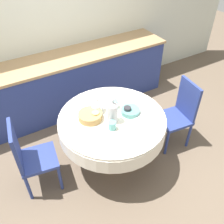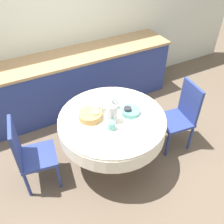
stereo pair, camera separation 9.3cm
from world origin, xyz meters
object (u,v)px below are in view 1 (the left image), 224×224
(chair_left, at_px, (179,112))
(teapot, at_px, (97,106))
(chair_right, at_px, (29,156))
(coffee_carafe, at_px, (113,112))

(chair_left, distance_m, teapot, 1.13)
(chair_right, xyz_separation_m, teapot, (0.86, 0.03, 0.33))
(chair_right, xyz_separation_m, coffee_carafe, (0.93, -0.21, 0.38))
(chair_left, height_order, coffee_carafe, coffee_carafe)
(chair_right, height_order, coffee_carafe, coffee_carafe)
(chair_left, bearing_deg, teapot, 81.13)
(chair_right, bearing_deg, chair_left, 91.13)
(chair_left, relative_size, coffee_carafe, 3.07)
(chair_left, bearing_deg, chair_right, 88.87)
(chair_left, xyz_separation_m, teapot, (-1.05, 0.29, 0.33))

